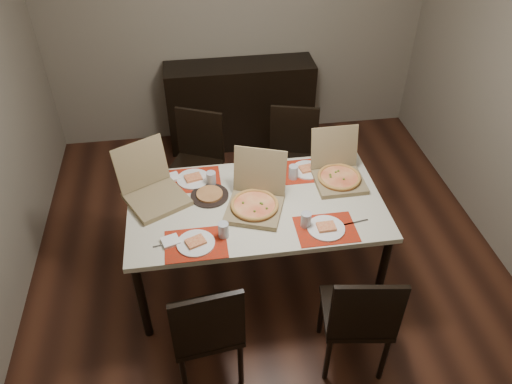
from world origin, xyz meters
TOP-DOWN VIEW (x-y plane):
  - ground at (0.00, 0.00)m, footprint 3.80×4.00m
  - room_walls at (0.00, 0.43)m, footprint 3.84×4.02m
  - sideboard at (0.00, 1.78)m, footprint 1.50×0.40m
  - dining_table at (-0.12, -0.15)m, footprint 1.80×1.00m
  - chair_near_left at (-0.55, -0.98)m, footprint 0.47×0.47m
  - chair_near_right at (0.39, -1.03)m, footprint 0.48×0.48m
  - chair_far_left at (-0.51, 0.79)m, footprint 0.55×0.55m
  - chair_far_right at (0.33, 0.71)m, footprint 0.51×0.51m
  - setting_near_left at (-0.54, -0.49)m, footprint 0.50×0.30m
  - setting_near_right at (0.27, -0.47)m, footprint 0.51×0.30m
  - setting_far_left at (-0.53, 0.16)m, footprint 0.49×0.30m
  - setting_far_right at (0.29, 0.14)m, footprint 0.47×0.30m
  - napkin_loose at (-0.14, -0.25)m, footprint 0.15×0.16m
  - pizza_box_center at (-0.13, -0.20)m, footprint 0.49×0.51m
  - pizza_box_right at (0.52, 0.02)m, footprint 0.36×0.40m
  - pizza_box_left at (-0.84, 0.01)m, footprint 0.53×0.55m
  - faina_plate at (-0.44, -0.03)m, footprint 0.27×0.27m
  - dip_bowl at (-0.04, -0.01)m, footprint 0.13×0.13m
  - soda_bottle at (-0.94, 0.20)m, footprint 0.11×0.11m

SIDE VIEW (x-z plane):
  - ground at x=0.00m, z-range -0.02..0.00m
  - sideboard at x=0.00m, z-range 0.00..0.90m
  - chair_near_left at x=-0.55m, z-range 0.05..0.98m
  - chair_near_right at x=0.39m, z-range 0.05..0.98m
  - chair_far_left at x=-0.51m, z-range 0.05..0.98m
  - chair_far_right at x=0.33m, z-range 0.05..0.98m
  - dining_table at x=-0.12m, z-range 0.31..1.06m
  - napkin_loose at x=-0.14m, z-range 0.75..0.77m
  - faina_plate at x=-0.44m, z-range 0.75..0.78m
  - dip_bowl at x=-0.04m, z-range 0.75..0.78m
  - setting_far_left at x=-0.53m, z-range 0.72..0.83m
  - setting_near_left at x=-0.54m, z-range 0.72..0.83m
  - setting_near_right at x=0.27m, z-range 0.72..0.83m
  - setting_far_right at x=0.29m, z-range 0.72..0.83m
  - pizza_box_right at x=0.52m, z-range 0.63..0.99m
  - pizza_box_center at x=-0.13m, z-range 0.62..1.00m
  - pizza_box_left at x=-0.84m, z-range 0.62..1.00m
  - soda_bottle at x=-0.94m, z-range 0.72..1.06m
  - room_walls at x=0.00m, z-range 0.42..3.04m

